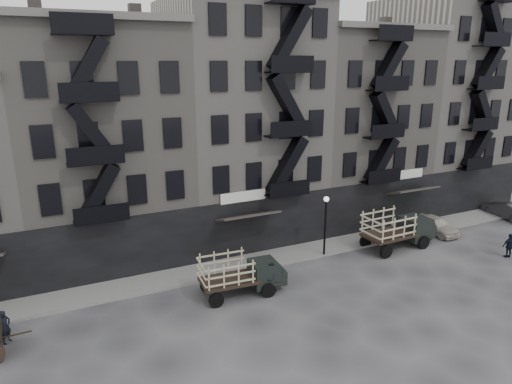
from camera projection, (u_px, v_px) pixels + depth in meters
name	position (u px, v px, depth m)	size (l,w,h in m)	color
ground	(306.00, 281.00, 27.77)	(140.00, 140.00, 0.00)	#38383A
sidewalk	(277.00, 257.00, 31.00)	(55.00, 2.50, 0.15)	slate
building_midwest	(102.00, 146.00, 30.07)	(10.00, 11.35, 16.20)	slate
building_center	(241.00, 122.00, 33.89)	(10.00, 11.35, 18.20)	gray
building_mideast	(350.00, 127.00, 38.28)	(10.00, 11.35, 16.20)	slate
building_east	(440.00, 104.00, 41.96)	(10.00, 11.35, 19.20)	gray
lamp_post	(326.00, 218.00, 30.47)	(0.36, 0.36, 4.28)	black
stake_truck_west	(240.00, 272.00, 25.87)	(5.03, 2.34, 2.46)	black
stake_truck_east	(398.00, 226.00, 32.27)	(5.65, 2.48, 2.79)	black
car_east	(435.00, 225.00, 35.27)	(1.58, 3.92, 1.33)	#B8B1A5
car_far	(507.00, 210.00, 38.60)	(1.46, 4.18, 1.38)	#262628
pedestrian_west	(5.00, 327.00, 21.53)	(0.61, 0.40, 1.68)	black
pedestrian_mid	(271.00, 278.00, 26.08)	(0.90, 0.70, 1.85)	black
policeman	(509.00, 246.00, 30.82)	(1.00, 0.42, 1.70)	black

